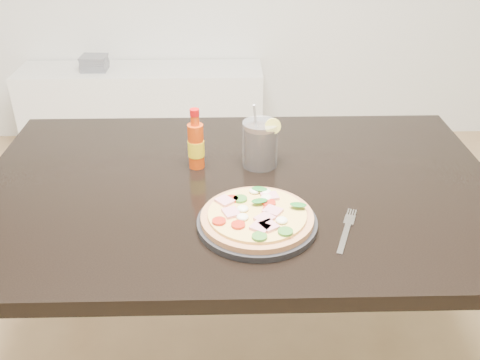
{
  "coord_description": "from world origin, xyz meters",
  "views": [
    {
      "loc": [
        -0.3,
        -0.92,
        1.48
      ],
      "look_at": [
        -0.27,
        0.2,
        0.83
      ],
      "focal_mm": 40.0,
      "sensor_mm": 36.0,
      "label": 1
    }
  ],
  "objects_px": {
    "pizza": "(257,216)",
    "cola_cup": "(260,145)",
    "hot_sauce_bottle": "(196,145)",
    "fork": "(347,229)",
    "plate": "(257,223)",
    "dining_table": "(239,209)",
    "media_console": "(144,109)"
  },
  "relations": [
    {
      "from": "pizza",
      "to": "cola_cup",
      "type": "xyz_separation_m",
      "value": [
        0.02,
        0.3,
        0.03
      ]
    },
    {
      "from": "hot_sauce_bottle",
      "to": "fork",
      "type": "relative_size",
      "value": 0.96
    },
    {
      "from": "plate",
      "to": "pizza",
      "type": "relative_size",
      "value": 1.07
    },
    {
      "from": "plate",
      "to": "cola_cup",
      "type": "bearing_deg",
      "value": 85.52
    },
    {
      "from": "dining_table",
      "to": "cola_cup",
      "type": "height_order",
      "value": "cola_cup"
    },
    {
      "from": "plate",
      "to": "fork",
      "type": "bearing_deg",
      "value": -6.47
    },
    {
      "from": "dining_table",
      "to": "plate",
      "type": "xyz_separation_m",
      "value": [
        0.04,
        -0.2,
        0.09
      ]
    },
    {
      "from": "pizza",
      "to": "cola_cup",
      "type": "distance_m",
      "value": 0.31
    },
    {
      "from": "fork",
      "to": "media_console",
      "type": "xyz_separation_m",
      "value": [
        -0.78,
        1.97,
        -0.5
      ]
    },
    {
      "from": "dining_table",
      "to": "media_console",
      "type": "relative_size",
      "value": 1.0
    },
    {
      "from": "pizza",
      "to": "fork",
      "type": "height_order",
      "value": "pizza"
    },
    {
      "from": "pizza",
      "to": "fork",
      "type": "distance_m",
      "value": 0.21
    },
    {
      "from": "pizza",
      "to": "plate",
      "type": "bearing_deg",
      "value": -94.11
    },
    {
      "from": "dining_table",
      "to": "cola_cup",
      "type": "xyz_separation_m",
      "value": [
        0.06,
        0.11,
        0.15
      ]
    },
    {
      "from": "hot_sauce_bottle",
      "to": "media_console",
      "type": "bearing_deg",
      "value": 104.05
    },
    {
      "from": "pizza",
      "to": "fork",
      "type": "relative_size",
      "value": 1.46
    },
    {
      "from": "hot_sauce_bottle",
      "to": "dining_table",
      "type": "bearing_deg",
      "value": -40.13
    },
    {
      "from": "dining_table",
      "to": "hot_sauce_bottle",
      "type": "height_order",
      "value": "hot_sauce_bottle"
    },
    {
      "from": "fork",
      "to": "pizza",
      "type": "bearing_deg",
      "value": -166.36
    },
    {
      "from": "hot_sauce_bottle",
      "to": "fork",
      "type": "xyz_separation_m",
      "value": [
        0.36,
        -0.32,
        -0.07
      ]
    },
    {
      "from": "dining_table",
      "to": "fork",
      "type": "xyz_separation_m",
      "value": [
        0.25,
        -0.22,
        0.09
      ]
    },
    {
      "from": "plate",
      "to": "hot_sauce_bottle",
      "type": "bearing_deg",
      "value": 117.53
    },
    {
      "from": "plate",
      "to": "fork",
      "type": "height_order",
      "value": "plate"
    },
    {
      "from": "fork",
      "to": "hot_sauce_bottle",
      "type": "bearing_deg",
      "value": 158.89
    },
    {
      "from": "hot_sauce_bottle",
      "to": "cola_cup",
      "type": "distance_m",
      "value": 0.18
    },
    {
      "from": "dining_table",
      "to": "plate",
      "type": "distance_m",
      "value": 0.22
    },
    {
      "from": "dining_table",
      "to": "plate",
      "type": "height_order",
      "value": "plate"
    },
    {
      "from": "dining_table",
      "to": "fork",
      "type": "relative_size",
      "value": 7.68
    },
    {
      "from": "pizza",
      "to": "hot_sauce_bottle",
      "type": "xyz_separation_m",
      "value": [
        -0.16,
        0.3,
        0.04
      ]
    },
    {
      "from": "hot_sauce_bottle",
      "to": "plate",
      "type": "bearing_deg",
      "value": -62.47
    },
    {
      "from": "plate",
      "to": "cola_cup",
      "type": "xyz_separation_m",
      "value": [
        0.02,
        0.31,
        0.05
      ]
    },
    {
      "from": "cola_cup",
      "to": "dining_table",
      "type": "bearing_deg",
      "value": -120.32
    }
  ]
}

